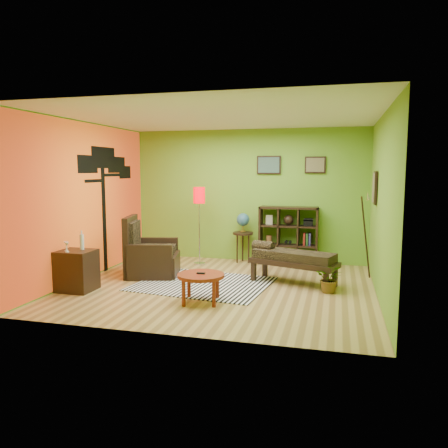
% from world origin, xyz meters
% --- Properties ---
extents(ground, '(5.00, 5.00, 0.00)m').
position_xyz_m(ground, '(0.00, 0.00, 0.00)').
color(ground, tan).
rests_on(ground, ground).
extents(room_shell, '(5.04, 4.54, 2.82)m').
position_xyz_m(room_shell, '(-0.09, 0.01, 1.80)').
color(room_shell, '#6FA92D').
rests_on(room_shell, ground).
extents(zebra_rug, '(2.38, 2.00, 0.01)m').
position_xyz_m(zebra_rug, '(-0.33, 0.07, 0.01)').
color(zebra_rug, white).
rests_on(zebra_rug, ground).
extents(coffee_table, '(0.70, 0.70, 0.45)m').
position_xyz_m(coffee_table, '(-0.06, -0.92, 0.37)').
color(coffee_table, maroon).
rests_on(coffee_table, ground).
extents(armchair, '(1.10, 1.09, 1.11)m').
position_xyz_m(armchair, '(-1.49, 0.44, 0.34)').
color(armchair, black).
rests_on(armchair, ground).
extents(side_cabinet, '(0.56, 0.51, 0.98)m').
position_xyz_m(side_cabinet, '(-2.20, -0.82, 0.33)').
color(side_cabinet, black).
rests_on(side_cabinet, ground).
extents(floor_lamp, '(0.24, 0.24, 1.60)m').
position_xyz_m(floor_lamp, '(-0.88, 1.58, 1.29)').
color(floor_lamp, silver).
rests_on(floor_lamp, ground).
extents(globe_table, '(0.43, 0.43, 1.04)m').
position_xyz_m(globe_table, '(-0.05, 2.00, 0.79)').
color(globe_table, black).
rests_on(globe_table, ground).
extents(cube_shelf, '(1.20, 0.35, 1.20)m').
position_xyz_m(cube_shelf, '(0.91, 2.03, 0.60)').
color(cube_shelf, black).
rests_on(cube_shelf, ground).
extents(bench, '(1.59, 0.98, 0.69)m').
position_xyz_m(bench, '(1.12, 0.50, 0.44)').
color(bench, black).
rests_on(bench, ground).
extents(potted_plant, '(0.47, 0.51, 0.36)m').
position_xyz_m(potted_plant, '(1.78, 0.08, 0.18)').
color(potted_plant, '#26661E').
rests_on(potted_plant, ground).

